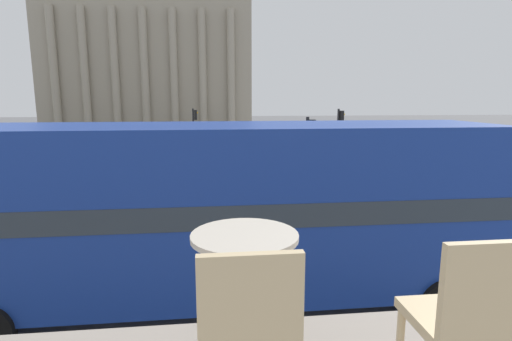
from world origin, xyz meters
The scene contains 13 objects.
double_decker_bus centered at (0.97, 5.66, 2.21)m, with size 11.30×2.75×3.96m.
cafe_dining_table centered at (0.89, -0.35, 3.56)m, with size 0.60×0.60×0.73m.
cafe_chair_0 centered at (0.85, -0.97, 3.54)m, with size 0.40×0.40×0.91m.
cafe_chair_1 centered at (1.81, -0.95, 3.54)m, with size 0.40×0.40×0.91m.
plaza_building_left centered at (-6.80, 53.37, 8.87)m, with size 25.63×14.92×17.75m.
traffic_light_near centered at (4.31, 11.91, 2.50)m, with size 0.42×0.24×3.82m.
traffic_light_mid centered at (7.76, 18.97, 2.56)m, with size 0.42×0.24×3.92m.
traffic_light_far centered at (-0.46, 26.37, 2.47)m, with size 0.42×0.24×3.78m.
car_white centered at (5.46, 21.75, 0.70)m, with size 4.20×1.93×1.35m.
car_maroon centered at (-6.56, 24.41, 0.70)m, with size 4.20×1.93×1.35m.
pedestrian_grey centered at (10.87, 25.17, 0.95)m, with size 0.32×0.32×1.65m.
pedestrian_black centered at (3.14, 23.44, 0.97)m, with size 0.32×0.32×1.69m.
pedestrian_yellow centered at (0.05, 20.93, 1.04)m, with size 0.32×0.32×1.79m.
Camera 1 is at (0.71, -2.45, 4.49)m, focal length 28.00 mm.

